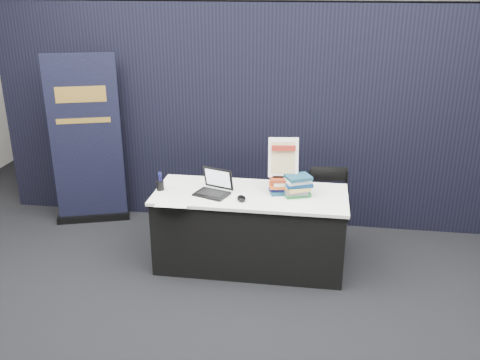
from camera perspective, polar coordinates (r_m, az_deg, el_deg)
name	(u,v)px	position (r m, az deg, el deg)	size (l,w,h in m)	color
floor	(242,294)	(4.85, 0.18, -12.11)	(8.00, 8.00, 0.00)	black
wall_back	(282,41)	(8.09, 4.51, 14.57)	(8.00, 0.02, 3.50)	beige
drape_partition	(264,118)	(5.84, 2.53, 6.59)	(6.00, 0.08, 2.40)	black
display_table	(250,229)	(5.14, 1.09, -5.26)	(1.80, 0.75, 0.75)	black
laptop	(212,188)	(4.96, -2.97, -0.86)	(0.35, 0.33, 0.23)	black
mouse	(241,198)	(4.82, 0.15, -1.96)	(0.08, 0.13, 0.04)	black
brochure_left	(173,191)	(5.07, -7.11, -1.16)	(0.34, 0.24, 0.00)	white
brochure_mid	(173,203)	(4.81, -7.20, -2.44)	(0.29, 0.21, 0.00)	white
brochure_right	(187,197)	(4.93, -5.71, -1.78)	(0.32, 0.22, 0.00)	white
pen_cup	(160,186)	(5.09, -8.51, -0.61)	(0.07, 0.07, 0.09)	black
book_stack_tall	(282,185)	(4.99, 4.53, -0.54)	(0.25, 0.21, 0.15)	navy
book_stack_short	(297,186)	(4.93, 6.10, -0.62)	(0.27, 0.24, 0.19)	#1E7231
info_sign	(283,158)	(4.93, 4.64, 2.36)	(0.29, 0.16, 0.38)	black
pullup_banner	(87,151)	(6.13, -15.97, 3.01)	(0.80, 0.35, 1.90)	black
stacking_chair	(327,207)	(5.43, 9.26, -2.91)	(0.42, 0.43, 0.85)	black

